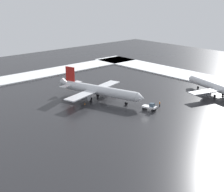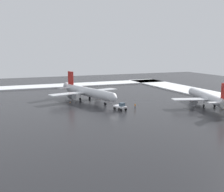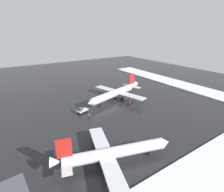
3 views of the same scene
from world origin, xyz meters
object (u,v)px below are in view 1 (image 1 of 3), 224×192
(traffic_cone_mid_line, at_px, (107,95))
(ground_crew_mid_apron, at_px, (160,103))
(airplane_parked_portside, at_px, (216,87))
(traffic_cone_near_nose, at_px, (85,104))
(airplane_far_rear, at_px, (99,90))
(ground_crew_beside_wing, at_px, (116,91))
(pushback_tug, at_px, (150,107))

(traffic_cone_mid_line, bearing_deg, ground_crew_mid_apron, -167.04)
(airplane_parked_portside, bearing_deg, traffic_cone_near_nose, 76.95)
(airplane_far_rear, height_order, traffic_cone_mid_line, airplane_far_rear)
(airplane_parked_portside, height_order, ground_crew_beside_wing, airplane_parked_portside)
(ground_crew_beside_wing, height_order, traffic_cone_mid_line, ground_crew_beside_wing)
(pushback_tug, distance_m, traffic_cone_mid_line, 21.74)
(airplane_parked_portside, xyz_separation_m, pushback_tug, (5.20, 30.43, -1.77))
(airplane_parked_portside, xyz_separation_m, ground_crew_mid_apron, (5.76, 24.94, -2.08))
(pushback_tug, bearing_deg, ground_crew_beside_wing, 151.05)
(traffic_cone_mid_line, bearing_deg, pushback_tug, 178.36)
(airplane_parked_portside, height_order, pushback_tug, airplane_parked_portside)
(pushback_tug, distance_m, ground_crew_beside_wing, 21.55)
(airplane_far_rear, distance_m, traffic_cone_near_nose, 7.87)
(airplane_parked_portside, relative_size, ground_crew_beside_wing, 17.83)
(airplane_far_rear, xyz_separation_m, pushback_tug, (-19.91, -4.79, -2.15))
(airplane_far_rear, bearing_deg, airplane_parked_portside, 39.01)
(traffic_cone_mid_line, bearing_deg, airplane_far_rear, 108.44)
(ground_crew_beside_wing, xyz_separation_m, traffic_cone_near_nose, (-2.03, 16.42, -0.70))
(airplane_parked_portside, relative_size, traffic_cone_mid_line, 55.42)
(airplane_parked_portside, xyz_separation_m, ground_crew_beside_wing, (26.28, 25.95, -2.08))
(ground_crew_beside_wing, bearing_deg, airplane_far_rear, 28.10)
(airplane_parked_portside, height_order, ground_crew_mid_apron, airplane_parked_portside)
(ground_crew_beside_wing, relative_size, traffic_cone_near_nose, 3.11)
(ground_crew_beside_wing, relative_size, traffic_cone_mid_line, 3.11)
(ground_crew_mid_apron, bearing_deg, airplane_parked_portside, -12.17)
(airplane_parked_portside, bearing_deg, traffic_cone_mid_line, 64.65)
(traffic_cone_near_nose, bearing_deg, airplane_parked_portside, -119.78)
(airplane_far_rear, relative_size, ground_crew_beside_wing, 20.11)
(traffic_cone_mid_line, bearing_deg, ground_crew_beside_wing, -99.36)
(airplane_parked_portside, distance_m, traffic_cone_mid_line, 40.26)
(pushback_tug, xyz_separation_m, ground_crew_beside_wing, (21.08, -4.48, -0.31))
(ground_crew_mid_apron, height_order, traffic_cone_mid_line, ground_crew_mid_apron)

